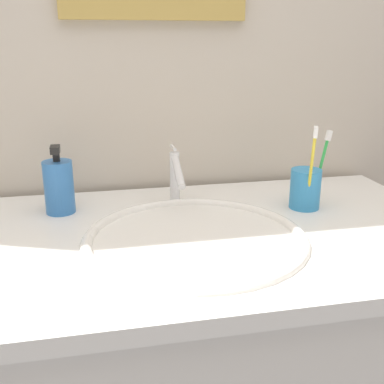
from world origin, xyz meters
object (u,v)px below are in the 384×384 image
object	(u,v)px
faucet	(176,174)
soap_dispenser	(59,186)
toothbrush_yellow	(312,164)
toothbrush_cup	(305,189)
toothbrush_green	(322,163)

from	to	relation	value
faucet	soap_dispenser	distance (m)	0.27
toothbrush_yellow	toothbrush_cup	bearing A→B (deg)	75.64
toothbrush_cup	soap_dispenser	distance (m)	0.57
faucet	toothbrush_green	bearing A→B (deg)	-13.92
toothbrush_cup	soap_dispenser	world-z (taller)	soap_dispenser
toothbrush_yellow	soap_dispenser	xyz separation A→B (m)	(-0.56, 0.13, -0.06)
faucet	soap_dispenser	size ratio (longest dim) A/B	0.87
toothbrush_yellow	soap_dispenser	size ratio (longest dim) A/B	1.27
toothbrush_green	toothbrush_yellow	bearing A→B (deg)	-133.58
toothbrush_cup	faucet	bearing A→B (deg)	162.32
soap_dispenser	faucet	bearing A→B (deg)	1.46
toothbrush_green	soap_dispenser	bearing A→B (deg)	172.85
soap_dispenser	toothbrush_green	bearing A→B (deg)	-7.15
faucet	toothbrush_yellow	bearing A→B (deg)	-26.32
faucet	toothbrush_cup	xyz separation A→B (m)	(0.29, -0.09, -0.03)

